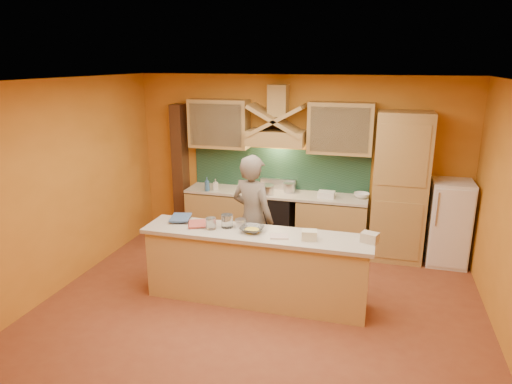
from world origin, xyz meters
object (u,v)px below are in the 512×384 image
(stove, at_px, (275,219))
(kitchen_scale, at_px, (241,224))
(mixing_bowl, at_px, (252,229))
(person, at_px, (253,219))
(fridge, at_px, (449,223))

(stove, relative_size, kitchen_scale, 8.50)
(kitchen_scale, bearing_deg, mixing_bowl, -41.92)
(person, bearing_deg, fridge, -132.59)
(fridge, xyz_separation_m, mixing_bowl, (-2.55, -1.90, 0.33))
(stove, bearing_deg, kitchen_scale, -91.22)
(person, height_order, kitchen_scale, person)
(fridge, distance_m, person, 3.02)
(fridge, relative_size, kitchen_scale, 12.28)
(stove, bearing_deg, mixing_bowl, -85.52)
(fridge, xyz_separation_m, person, (-2.71, -1.33, 0.26))
(fridge, distance_m, mixing_bowl, 3.20)
(person, bearing_deg, stove, -68.98)
(fridge, xyz_separation_m, kitchen_scale, (-2.74, -1.78, 0.34))
(stove, bearing_deg, fridge, 0.00)
(mixing_bowl, bearing_deg, stove, 94.48)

